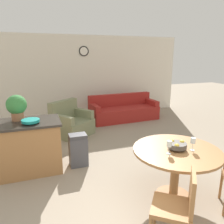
# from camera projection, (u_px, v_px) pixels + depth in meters

# --- Properties ---
(wall_back) EXTENTS (8.00, 0.09, 2.70)m
(wall_back) POSITION_uv_depth(u_px,v_px,m) (69.00, 77.00, 7.28)
(wall_back) COLOR silver
(wall_back) RESTS_ON ground_plane
(dining_table) EXTENTS (1.22, 1.22, 0.77)m
(dining_table) POSITION_uv_depth(u_px,v_px,m) (176.00, 161.00, 3.09)
(dining_table) COLOR #9E6B3D
(dining_table) RESTS_ON ground_plane
(dining_chair_near_left) EXTENTS (0.59, 0.59, 0.89)m
(dining_chair_near_left) POSITION_uv_depth(u_px,v_px,m) (179.00, 204.00, 2.32)
(dining_chair_near_left) COLOR #9E6B3D
(dining_chair_near_left) RESTS_ON ground_plane
(fruit_bowl) EXTENTS (0.26, 0.26, 0.12)m
(fruit_bowl) POSITION_uv_depth(u_px,v_px,m) (177.00, 145.00, 3.03)
(fruit_bowl) COLOR #4C4742
(fruit_bowl) RESTS_ON dining_table
(wine_glass_left) EXTENTS (0.07, 0.07, 0.19)m
(wine_glass_left) POSITION_uv_depth(u_px,v_px,m) (169.00, 144.00, 2.88)
(wine_glass_left) COLOR silver
(wine_glass_left) RESTS_ON dining_table
(wine_glass_right) EXTENTS (0.07, 0.07, 0.19)m
(wine_glass_right) POSITION_uv_depth(u_px,v_px,m) (193.00, 141.00, 2.98)
(wine_glass_right) COLOR silver
(wine_glass_right) RESTS_ON dining_table
(kitchen_island) EXTENTS (1.09, 0.75, 0.93)m
(kitchen_island) POSITION_uv_depth(u_px,v_px,m) (30.00, 146.00, 3.90)
(kitchen_island) COLOR #9E6B3D
(kitchen_island) RESTS_ON ground_plane
(teal_bowl) EXTENTS (0.30, 0.30, 0.07)m
(teal_bowl) POSITION_uv_depth(u_px,v_px,m) (31.00, 121.00, 3.67)
(teal_bowl) COLOR teal
(teal_bowl) RESTS_ON kitchen_island
(potted_plant) EXTENTS (0.35, 0.35, 0.45)m
(potted_plant) POSITION_uv_depth(u_px,v_px,m) (17.00, 106.00, 3.81)
(potted_plant) COLOR #A36642
(potted_plant) RESTS_ON kitchen_island
(trash_bin) EXTENTS (0.33, 0.25, 0.62)m
(trash_bin) POSITION_uv_depth(u_px,v_px,m) (78.00, 150.00, 4.12)
(trash_bin) COLOR #47474C
(trash_bin) RESTS_ON ground_plane
(couch) EXTENTS (2.22, 0.97, 0.80)m
(couch) POSITION_uv_depth(u_px,v_px,m) (123.00, 111.00, 7.14)
(couch) COLOR maroon
(couch) RESTS_ON ground_plane
(armchair) EXTENTS (1.20, 1.19, 0.90)m
(armchair) POSITION_uv_depth(u_px,v_px,m) (71.00, 124.00, 5.73)
(armchair) COLOR #7A7F5B
(armchair) RESTS_ON ground_plane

